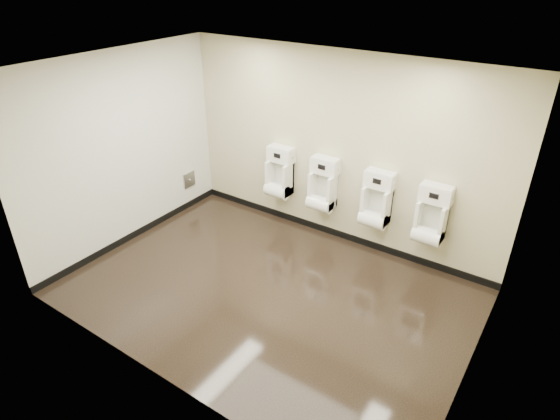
% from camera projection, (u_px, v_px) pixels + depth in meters
% --- Properties ---
extents(ground, '(5.00, 3.50, 0.00)m').
position_uv_depth(ground, '(267.00, 292.00, 6.08)').
color(ground, black).
rests_on(ground, ground).
extents(ceiling, '(5.00, 3.50, 0.00)m').
position_uv_depth(ceiling, '(263.00, 73.00, 4.74)').
color(ceiling, white).
extents(back_wall, '(5.00, 0.02, 2.80)m').
position_uv_depth(back_wall, '(337.00, 150.00, 6.68)').
color(back_wall, '#C3BC92').
rests_on(back_wall, ground).
extents(front_wall, '(5.00, 0.02, 2.80)m').
position_uv_depth(front_wall, '(150.00, 270.00, 4.14)').
color(front_wall, '#C3BC92').
rests_on(front_wall, ground).
extents(left_wall, '(0.02, 3.50, 2.80)m').
position_uv_depth(left_wall, '(123.00, 151.00, 6.64)').
color(left_wall, '#C3BC92').
rests_on(left_wall, ground).
extents(right_wall, '(0.02, 3.50, 2.80)m').
position_uv_depth(right_wall, '(492.00, 267.00, 4.17)').
color(right_wall, '#C3BC92').
rests_on(right_wall, ground).
extents(tile_overlay_left, '(0.01, 3.50, 2.80)m').
position_uv_depth(tile_overlay_left, '(123.00, 151.00, 6.64)').
color(tile_overlay_left, white).
rests_on(tile_overlay_left, ground).
extents(skirting_back, '(5.00, 0.02, 0.10)m').
position_uv_depth(skirting_back, '(332.00, 231.00, 7.32)').
color(skirting_back, black).
rests_on(skirting_back, ground).
extents(skirting_left, '(0.02, 3.50, 0.10)m').
position_uv_depth(skirting_left, '(137.00, 232.00, 7.28)').
color(skirting_left, black).
rests_on(skirting_left, ground).
extents(access_panel, '(0.04, 0.25, 0.25)m').
position_uv_depth(access_panel, '(189.00, 180.00, 7.94)').
color(access_panel, '#9E9EA3').
rests_on(access_panel, left_wall).
extents(urinal_0, '(0.43, 0.32, 0.80)m').
position_uv_depth(urinal_0, '(279.00, 176.00, 7.30)').
color(urinal_0, white).
rests_on(urinal_0, back_wall).
extents(urinal_1, '(0.43, 0.32, 0.80)m').
position_uv_depth(urinal_1, '(323.00, 188.00, 6.92)').
color(urinal_1, white).
rests_on(urinal_1, back_wall).
extents(urinal_2, '(0.43, 0.32, 0.80)m').
position_uv_depth(urinal_2, '(376.00, 203.00, 6.50)').
color(urinal_2, white).
rests_on(urinal_2, back_wall).
extents(urinal_3, '(0.43, 0.32, 0.80)m').
position_uv_depth(urinal_3, '(431.00, 219.00, 6.11)').
color(urinal_3, white).
rests_on(urinal_3, back_wall).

